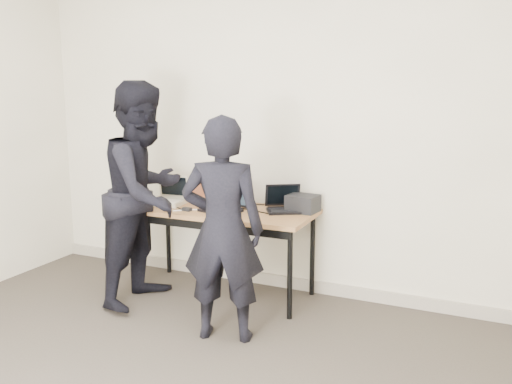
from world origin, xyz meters
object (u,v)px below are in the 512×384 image
Objects in this scene: laptop_right at (284,205)px; person_typist at (223,230)px; person_observer at (145,194)px; leather_satchel at (215,187)px; desk at (221,216)px; laptop_beige at (169,198)px; laptop_center at (225,204)px; equipment_box at (303,203)px.

person_typist reaches higher than laptop_right.
leather_satchel is at bearing -26.94° from person_observer.
leather_satchel is (-0.66, 0.07, 0.08)m from laptop_right.
desk is 0.64m from person_observer.
desk is at bearing -53.09° from person_observer.
laptop_beige is 1.00m from laptop_right.
leather_satchel is (-0.18, 0.23, 0.19)m from desk.
desk is 3.97× the size of leather_satchel.
laptop_center is at bearing 171.92° from laptop_right.
laptop_center is 0.62m from equipment_box.
person_typist reaches higher than leather_satchel.
laptop_center is (0.55, -0.03, 0.01)m from laptop_beige.
laptop_beige is 0.18× the size of person_observer.
desk is 6.47× the size of equipment_box.
laptop_center is at bearing -56.34° from leather_satchel.
laptop_beige is at bearing -170.57° from equipment_box.
person_typist is (0.39, -0.71, 0.11)m from desk.
person_typist reaches higher than equipment_box.
laptop_beige reaches higher than desk.
person_typist is at bearing -104.80° from equipment_box.
laptop_right is 1.00× the size of leather_satchel.
desk is 0.52m from laptop_beige.
leather_satchel reaches higher than laptop_right.
person_observer is at bearing -125.53° from leather_satchel.
leather_satchel is (-0.23, 0.26, 0.08)m from laptop_center.
equipment_box is at bearing -10.49° from leather_satchel.
leather_satchel is 0.25× the size of person_typist.
desk is 0.52m from laptop_right.
desk is 4.16× the size of laptop_center.
person_observer reaches higher than desk.
laptop_right is 0.22× the size of person_observer.
person_typist is (0.90, -0.71, 0.00)m from laptop_beige.
leather_satchel reaches higher than laptop_beige.
laptop_center reaches higher than equipment_box.
person_typist is at bearing -127.24° from laptop_right.
laptop_beige is at bearing 178.60° from desk.
laptop_beige is at bearing -54.24° from person_typist.
equipment_box is (1.13, 0.19, 0.02)m from laptop_beige.
person_observer is (0.02, -0.36, 0.11)m from laptop_beige.
leather_satchel is at bearing 142.89° from laptop_right.
laptop_beige is 0.20× the size of person_typist.
laptop_right is at bearing -61.40° from person_observer.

